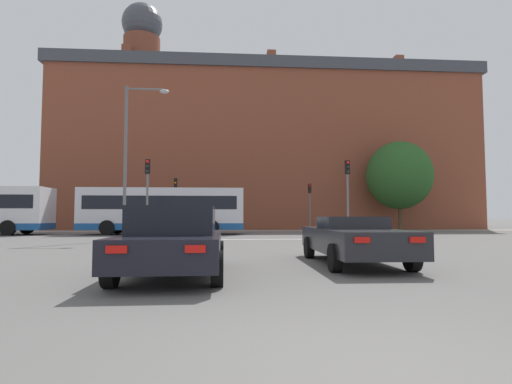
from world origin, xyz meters
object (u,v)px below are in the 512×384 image
Objects in this scene: car_saloon_left at (175,240)px; traffic_light_far_right at (310,199)px; car_roadster_right at (353,239)px; traffic_light_far_left at (175,196)px; street_lamp_junction at (133,146)px; traffic_light_near_right at (348,186)px; traffic_light_near_left at (147,186)px; bus_crossing_lead at (163,210)px; pedestrian_waiting at (160,219)px.

traffic_light_far_right reaches higher than car_saloon_left.
traffic_light_far_left is (-7.66, 23.80, 2.34)m from car_roadster_right.
traffic_light_far_left is at bearing 87.43° from street_lamp_junction.
traffic_light_far_right is (3.91, 23.95, 2.10)m from car_roadster_right.
car_roadster_right is 1.10× the size of traffic_light_near_right.
traffic_light_near_right is at bearing -45.59° from traffic_light_far_left.
traffic_light_near_left is at bearing -133.66° from traffic_light_far_right.
traffic_light_far_right is 18.07m from street_lamp_junction.
street_lamp_junction is (-11.91, -1.49, 1.90)m from traffic_light_near_right.
traffic_light_far_right is (11.63, 6.16, 1.05)m from bus_crossing_lead.
traffic_light_far_left is at bearing 145.38° from pedestrian_waiting.
car_saloon_left reaches higher than car_roadster_right.
traffic_light_far_left is at bearing -0.56° from bus_crossing_lead.
traffic_light_far_left is 2.80m from pedestrian_waiting.
traffic_light_near_left is (-7.66, 11.82, 2.28)m from car_roadster_right.
traffic_light_near_right is at bearing 2.09° from traffic_light_near_left.
bus_crossing_lead is 12.73m from traffic_light_near_right.
bus_crossing_lead is (-7.72, 17.79, 1.05)m from car_roadster_right.
traffic_light_near_left is 13.53m from pedestrian_waiting.
traffic_light_far_right is (11.57, 0.15, -0.24)m from traffic_light_far_left.
pedestrian_waiting is (-9.09, 25.14, 0.35)m from car_roadster_right.
car_saloon_left is at bearing -120.02° from traffic_light_near_right.
traffic_light_far_left is at bearing 108.74° from car_roadster_right.
traffic_light_near_left is 2.32m from street_lamp_junction.
bus_crossing_lead is at bearing 153.99° from traffic_light_near_right.
car_saloon_left is 1.03× the size of traffic_light_far_left.
street_lamp_junction reaches higher than traffic_light_far_right.
pedestrian_waiting is (-13.00, 1.19, -1.76)m from traffic_light_far_right.
traffic_light_near_left reaches higher than pedestrian_waiting.
traffic_light_near_right reaches higher than pedestrian_waiting.
street_lamp_junction is at bearing -92.57° from traffic_light_far_left.
pedestrian_waiting is at bearing 96.13° from traffic_light_near_left.
bus_crossing_lead is at bearing 109.10° from pedestrian_waiting.
traffic_light_near_right is (8.09, 13.99, 2.27)m from car_saloon_left.
car_roadster_right is (4.42, 1.76, -0.08)m from car_saloon_left.
bus_crossing_lead is (-3.30, 19.55, 0.97)m from car_saloon_left.
traffic_light_far_right is 13.17m from pedestrian_waiting.
traffic_light_near_left is 11.97m from traffic_light_far_left.
street_lamp_junction is (-3.83, 12.51, 4.16)m from car_saloon_left.
traffic_light_near_left is 1.07× the size of traffic_light_far_right.
bus_crossing_lead reaches higher than car_saloon_left.
traffic_light_near_left is 0.54× the size of street_lamp_junction.
car_roadster_right is at bearing 118.38° from pedestrian_waiting.
car_roadster_right is 1.10× the size of traffic_light_far_left.
traffic_light_far_right reaches higher than bus_crossing_lead.
car_roadster_right is 26.73m from pedestrian_waiting.
pedestrian_waiting is (-1.43, 13.32, -1.93)m from traffic_light_near_left.
traffic_light_near_right is at bearing -116.01° from bus_crossing_lead.
street_lamp_junction is 4.75× the size of pedestrian_waiting.
bus_crossing_lead is 6.09m from traffic_light_near_left.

